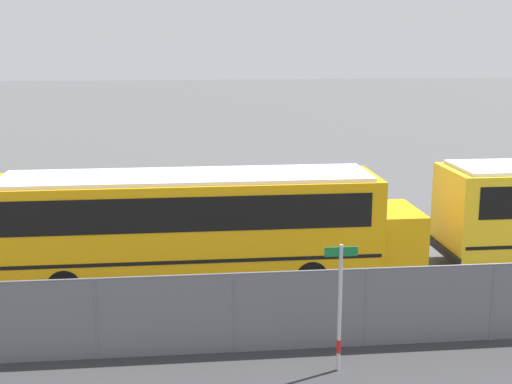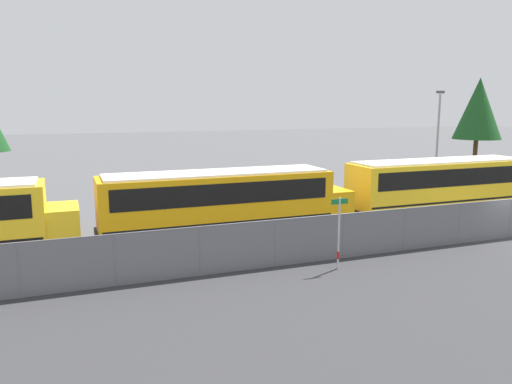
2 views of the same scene
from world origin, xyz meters
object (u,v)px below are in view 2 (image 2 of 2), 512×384
object	(u,v)px
school_bus_3	(443,183)
tree_0	(478,109)
school_bus_2	(223,199)
street_sign	(339,231)
light_pole	(438,134)

from	to	relation	value
school_bus_3	tree_0	size ratio (longest dim) A/B	1.37
school_bus_2	street_sign	size ratio (longest dim) A/B	4.36
school_bus_2	street_sign	xyz separation A→B (m)	(2.77, -5.90, -0.39)
school_bus_3	light_pole	bearing A→B (deg)	51.30
street_sign	light_pole	distance (m)	22.84
light_pole	street_sign	bearing A→B (deg)	-139.29
school_bus_3	tree_0	xyz separation A→B (m)	(19.02, 17.00, 3.96)
school_bus_2	tree_0	bearing A→B (deg)	28.36
school_bus_3	light_pole	world-z (taller)	light_pole
light_pole	school_bus_2	bearing A→B (deg)	-155.96
street_sign	school_bus_3	bearing A→B (deg)	31.10
school_bus_2	light_pole	xyz separation A→B (m)	(19.98, 8.91, 2.14)
street_sign	tree_0	bearing A→B (deg)	38.36
street_sign	light_pole	size ratio (longest dim) A/B	0.38
school_bus_2	light_pole	bearing A→B (deg)	24.04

